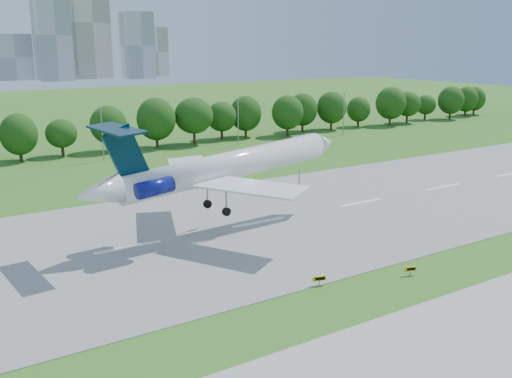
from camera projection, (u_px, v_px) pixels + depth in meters
name	position (u px, v px, depth m)	size (l,w,h in m)	color
ground	(221.00, 327.00, 52.91)	(600.00, 600.00, 0.00)	#2A641A
runway	(128.00, 248.00, 73.40)	(400.00, 45.00, 0.08)	gray
tree_line	(22.00, 133.00, 126.83)	(288.40, 8.40, 10.40)	#382314
light_poles	(18.00, 140.00, 117.30)	(175.90, 0.25, 12.19)	gray
skyline	(84.00, 36.00, 417.36)	(127.00, 52.00, 80.00)	#B2B2B7
airliner	(217.00, 167.00, 77.73)	(41.74, 30.21, 13.46)	white
taxi_sign_centre	(410.00, 269.00, 64.57)	(1.46, 0.57, 1.04)	gray
taxi_sign_right	(319.00, 279.00, 61.83)	(1.55, 0.61, 1.10)	gray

